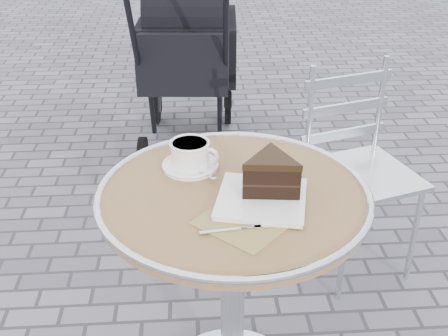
{
  "coord_description": "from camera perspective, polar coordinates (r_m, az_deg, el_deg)",
  "views": [
    {
      "loc": [
        -0.11,
        -1.24,
        1.49
      ],
      "look_at": [
        -0.02,
        0.04,
        0.78
      ],
      "focal_mm": 45.0,
      "sensor_mm": 36.0,
      "label": 1
    }
  ],
  "objects": [
    {
      "name": "baby_stroller",
      "position": [
        3.23,
        -3.72,
        11.07
      ],
      "size": [
        0.57,
        1.12,
        1.13
      ],
      "rotation": [
        0.0,
        0.0,
        -0.07
      ],
      "color": "black",
      "rests_on": "ground"
    },
    {
      "name": "cafe_table",
      "position": [
        1.55,
        0.92,
        -7.63
      ],
      "size": [
        0.72,
        0.72,
        0.74
      ],
      "color": "silver",
      "rests_on": "ground"
    },
    {
      "name": "bistro_chair",
      "position": [
        2.24,
        12.9,
        2.26
      ],
      "size": [
        0.47,
        0.47,
        0.83
      ],
      "rotation": [
        0.0,
        0.0,
        0.3
      ],
      "color": "silver",
      "rests_on": "ground"
    },
    {
      "name": "cake_plate_set",
      "position": [
        1.41,
        4.55,
        -1.28
      ],
      "size": [
        0.33,
        0.36,
        0.12
      ],
      "rotation": [
        0.0,
        0.0,
        -0.23
      ],
      "color": "#8F784E",
      "rests_on": "cafe_table"
    },
    {
      "name": "cappuccino_set",
      "position": [
        1.56,
        -3.4,
        1.17
      ],
      "size": [
        0.16,
        0.17,
        0.08
      ],
      "rotation": [
        0.0,
        0.0,
        -0.35
      ],
      "color": "white",
      "rests_on": "cafe_table"
    }
  ]
}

